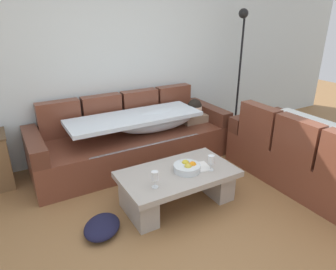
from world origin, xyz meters
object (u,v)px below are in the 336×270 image
(coffee_table, at_px, (178,183))
(wine_glass_near_right, at_px, (211,160))
(wine_glass_near_left, at_px, (155,176))
(fruit_bowl, at_px, (187,167))
(floor_lamp, at_px, (240,66))
(couch_near_window, at_px, (315,159))
(open_magazine, at_px, (196,168))
(couch_along_wall, at_px, (136,138))
(crumpled_garment, at_px, (102,227))

(coffee_table, bearing_deg, wine_glass_near_right, -23.87)
(wine_glass_near_left, bearing_deg, fruit_bowl, 14.49)
(wine_glass_near_left, xyz_separation_m, floor_lamp, (2.24, 1.40, 0.62))
(couch_near_window, relative_size, wine_glass_near_right, 12.13)
(coffee_table, xyz_separation_m, open_magazine, (0.21, -0.03, 0.15))
(coffee_table, height_order, wine_glass_near_right, wine_glass_near_right)
(couch_near_window, distance_m, coffee_table, 1.64)
(couch_along_wall, xyz_separation_m, wine_glass_near_right, (0.28, -1.27, 0.17))
(couch_near_window, distance_m, wine_glass_near_left, 1.94)
(couch_along_wall, relative_size, open_magazine, 9.26)
(couch_along_wall, bearing_deg, coffee_table, -91.89)
(wine_glass_near_left, bearing_deg, wine_glass_near_right, 0.50)
(fruit_bowl, height_order, open_magazine, fruit_bowl)
(wine_glass_near_left, height_order, wine_glass_near_right, same)
(couch_along_wall, xyz_separation_m, coffee_table, (-0.04, -1.13, -0.09))
(fruit_bowl, bearing_deg, wine_glass_near_left, -165.51)
(couch_near_window, height_order, open_magazine, couch_near_window)
(couch_near_window, xyz_separation_m, floor_lamp, (0.33, 1.73, 0.78))
(couch_near_window, xyz_separation_m, wine_glass_near_left, (-1.91, 0.33, 0.16))
(wine_glass_near_right, height_order, crumpled_garment, wine_glass_near_right)
(couch_near_window, bearing_deg, couch_along_wall, 43.57)
(couch_along_wall, relative_size, coffee_table, 2.16)
(coffee_table, height_order, fruit_bowl, fruit_bowl)
(fruit_bowl, bearing_deg, couch_near_window, -16.73)
(couch_near_window, height_order, fruit_bowl, couch_near_window)
(wine_glass_near_left, bearing_deg, open_magazine, 11.73)
(coffee_table, height_order, wine_glass_near_left, wine_glass_near_left)
(couch_near_window, xyz_separation_m, wine_glass_near_right, (-1.25, 0.34, 0.16))
(crumpled_garment, bearing_deg, fruit_bowl, 1.14)
(crumpled_garment, bearing_deg, open_magazine, 1.11)
(wine_glass_near_right, distance_m, floor_lamp, 2.20)
(fruit_bowl, xyz_separation_m, wine_glass_near_right, (0.22, -0.11, 0.08))
(couch_along_wall, bearing_deg, wine_glass_near_right, -77.70)
(couch_along_wall, height_order, coffee_table, couch_along_wall)
(couch_near_window, xyz_separation_m, fruit_bowl, (-1.47, 0.44, 0.08))
(coffee_table, xyz_separation_m, crumpled_garment, (-0.85, -0.05, -0.18))
(wine_glass_near_left, relative_size, wine_glass_near_right, 1.00)
(wine_glass_near_left, bearing_deg, floor_lamp, 32.07)
(wine_glass_near_left, distance_m, crumpled_garment, 0.68)
(fruit_bowl, relative_size, open_magazine, 1.00)
(open_magazine, height_order, floor_lamp, floor_lamp)
(fruit_bowl, bearing_deg, couch_along_wall, 92.77)
(couch_near_window, height_order, coffee_table, couch_near_window)
(fruit_bowl, distance_m, crumpled_garment, 1.01)
(couch_along_wall, xyz_separation_m, crumpled_garment, (-0.89, -1.18, -0.27))
(couch_near_window, height_order, wine_glass_near_right, couch_near_window)
(coffee_table, distance_m, wine_glass_near_right, 0.43)
(wine_glass_near_left, xyz_separation_m, wine_glass_near_right, (0.66, 0.01, 0.00))
(couch_along_wall, bearing_deg, fruit_bowl, -87.23)
(open_magazine, bearing_deg, crumpled_garment, -168.46)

